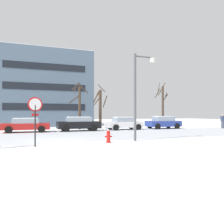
{
  "coord_description": "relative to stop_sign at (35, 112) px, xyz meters",
  "views": [
    {
      "loc": [
        -2.16,
        -15.38,
        1.73
      ],
      "look_at": [
        5.75,
        5.25,
        1.91
      ],
      "focal_mm": 38.28,
      "sensor_mm": 36.0,
      "label": 1
    }
  ],
  "objects": [
    {
      "name": "street_lamp",
      "position": [
        6.41,
        0.63,
        1.58
      ],
      "size": [
        1.54,
        0.36,
        5.61
      ],
      "color": "#4C4F54",
      "rests_on": "ground"
    },
    {
      "name": "ground_plane",
      "position": [
        1.45,
        2.25,
        -1.84
      ],
      "size": [
        120.0,
        120.0,
        0.0
      ],
      "primitive_type": "plane",
      "color": "white"
    },
    {
      "name": "road_surface",
      "position": [
        1.45,
        5.69,
        -1.84
      ],
      "size": [
        80.0,
        8.88,
        0.0
      ],
      "color": "#B7BCC4",
      "rests_on": "ground"
    },
    {
      "name": "tree_far_left",
      "position": [
        5.48,
        13.41,
        0.93
      ],
      "size": [
        2.08,
        2.1,
        5.36
      ],
      "color": "#423326",
      "rests_on": "ground"
    },
    {
      "name": "tree_far_right",
      "position": [
        8.47,
        14.94,
        0.73
      ],
      "size": [
        1.63,
        1.57,
        5.36
      ],
      "color": "#423326",
      "rests_on": "ground"
    },
    {
      "name": "parked_car_white",
      "position": [
        9.94,
        10.95,
        -1.11
      ],
      "size": [
        4.03,
        2.16,
        1.41
      ],
      "color": "white",
      "rests_on": "ground"
    },
    {
      "name": "stop_sign",
      "position": [
        0.0,
        0.0,
        0.0
      ],
      "size": [
        0.75,
        0.18,
        2.62
      ],
      "color": "black",
      "rests_on": "ground"
    },
    {
      "name": "parked_car_blue",
      "position": [
        15.05,
        11.02,
        -1.09
      ],
      "size": [
        4.01,
        2.12,
        1.48
      ],
      "color": "#283D93",
      "rests_on": "ground"
    },
    {
      "name": "building_far_left",
      "position": [
        2.4,
        24.02,
        3.52
      ],
      "size": [
        13.13,
        9.68,
        10.72
      ],
      "color": "slate",
      "rests_on": "ground"
    },
    {
      "name": "parked_car_black",
      "position": [
        4.82,
        10.83,
        -1.09
      ],
      "size": [
        4.36,
        2.12,
        1.45
      ],
      "color": "black",
      "rests_on": "ground"
    },
    {
      "name": "tree_far_mid",
      "position": [
        16.97,
        14.13,
        1.15
      ],
      "size": [
        1.76,
        1.73,
        6.02
      ],
      "color": "#423326",
      "rests_on": "ground"
    },
    {
      "name": "fire_hydrant",
      "position": [
        4.23,
        0.37,
        -1.44
      ],
      "size": [
        0.44,
        0.3,
        0.8
      ],
      "color": "red",
      "rests_on": "ground"
    },
    {
      "name": "pedestrian_crossing",
      "position": [
        22.16,
        9.05,
        -0.85
      ],
      "size": [
        0.51,
        0.43,
        1.7
      ],
      "color": "#2D334C",
      "rests_on": "ground"
    },
    {
      "name": "parked_car_red",
      "position": [
        -0.29,
        10.87,
        -1.14
      ],
      "size": [
        4.37,
        2.14,
        1.35
      ],
      "color": "red",
      "rests_on": "ground"
    }
  ]
}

